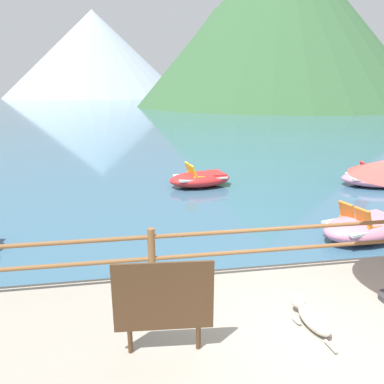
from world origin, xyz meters
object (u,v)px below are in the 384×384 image
pedal_boat_1 (364,227)px  pedal_boat_0 (375,179)px  dog_resting (311,316)px  sign_board (164,298)px  pedal_boat_3 (200,179)px

pedal_boat_1 → pedal_boat_0: bearing=52.1°
dog_resting → pedal_boat_0: pedal_boat_0 is taller
sign_board → pedal_boat_0: 11.49m
pedal_boat_3 → sign_board: bearing=-103.4°
sign_board → pedal_boat_0: size_ratio=0.46×
dog_resting → pedal_boat_0: size_ratio=0.42×
pedal_boat_3 → dog_resting: bearing=-90.7°
sign_board → pedal_boat_1: size_ratio=0.49×
sign_board → pedal_boat_0: sign_board is taller
pedal_boat_0 → pedal_boat_1: bearing=-127.9°
dog_resting → pedal_boat_3: bearing=89.3°
pedal_boat_3 → pedal_boat_1: bearing=-61.2°
sign_board → dog_resting: sign_board is taller
dog_resting → pedal_boat_0: (6.41, 7.62, -0.25)m
pedal_boat_0 → pedal_boat_1: (-3.36, -4.32, 0.04)m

